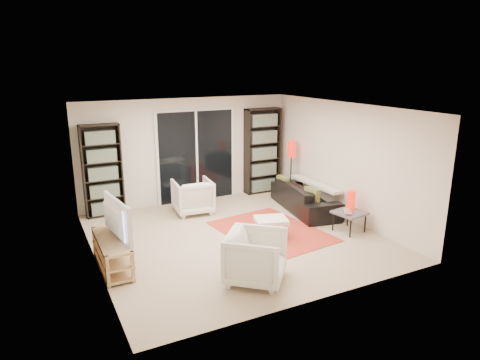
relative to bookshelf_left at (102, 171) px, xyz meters
name	(u,v)px	position (x,y,z in m)	size (l,w,h in m)	color
floor	(235,237)	(1.95, -2.33, -0.98)	(5.00, 5.00, 0.00)	#C8AF96
wall_back	(187,151)	(1.95, 0.17, 0.22)	(5.00, 0.02, 2.40)	beige
wall_front	(320,218)	(1.95, -4.83, 0.22)	(5.00, 0.02, 2.40)	beige
wall_left	(91,193)	(-0.55, -2.33, 0.22)	(0.02, 5.00, 2.40)	beige
wall_right	(344,161)	(4.45, -2.33, 0.22)	(0.02, 5.00, 2.40)	beige
ceiling	(235,108)	(1.95, -2.33, 1.42)	(5.00, 5.00, 0.02)	white
sliding_door	(196,156)	(2.15, 0.13, 0.07)	(1.92, 0.08, 2.16)	white
bookshelf_left	(102,171)	(0.00, 0.00, 0.00)	(0.80, 0.30, 1.95)	black
bookshelf_right	(263,151)	(3.85, 0.00, 0.07)	(0.90, 0.30, 2.10)	black
tv_stand	(112,253)	(-0.34, -2.60, -0.71)	(0.42, 1.31, 0.50)	tan
tv	(111,220)	(-0.32, -2.60, -0.16)	(1.09, 0.14, 0.63)	black
rug	(271,231)	(2.68, -2.42, -0.97)	(1.65, 2.23, 0.01)	red
sofa	(305,197)	(4.00, -1.64, -0.67)	(2.06, 0.81, 0.60)	black
armchair_back	(193,196)	(1.73, -0.70, -0.61)	(0.79, 0.81, 0.74)	silver
armchair_front	(256,257)	(1.48, -3.99, -0.59)	(0.82, 0.85, 0.77)	silver
ottoman	(271,221)	(2.50, -2.71, -0.63)	(0.69, 0.62, 0.40)	silver
side_table	(350,214)	(4.03, -3.08, -0.62)	(0.61, 0.61, 0.40)	#4F4F54
laptop	(351,212)	(4.01, -3.12, -0.56)	(0.36, 0.23, 0.03)	silver
table_lamp	(351,200)	(4.17, -2.94, -0.39)	(0.16, 0.16, 0.36)	red
floor_lamp	(291,155)	(4.20, -0.76, 0.08)	(0.21, 0.21, 1.39)	black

